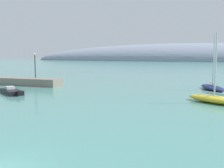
{
  "coord_description": "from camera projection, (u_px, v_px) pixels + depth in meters",
  "views": [
    {
      "loc": [
        9.78,
        -9.84,
        5.8
      ],
      "look_at": [
        -3.91,
        27.19,
        1.38
      ],
      "focal_mm": 42.58,
      "sensor_mm": 36.0,
      "label": 1
    }
  ],
  "objects": [
    {
      "name": "breakwater_rocks",
      "position": [
        20.0,
        81.0,
        50.72
      ],
      "size": [
        16.71,
        3.87,
        1.36
      ],
      "primitive_type": "cube",
      "rotation": [
        0.0,
        0.0,
        0.02
      ],
      "color": "gray",
      "rests_on": "ground"
    },
    {
      "name": "distant_ridge",
      "position": [
        187.0,
        61.0,
        236.7
      ],
      "size": [
        307.23,
        58.0,
        31.28
      ],
      "primitive_type": "ellipsoid",
      "color": "gray",
      "rests_on": "ground"
    },
    {
      "name": "sailboat_navy_mid_mooring",
      "position": [
        213.0,
        87.0,
        43.14
      ],
      "size": [
        5.07,
        8.28,
        8.83
      ],
      "rotation": [
        0.0,
        0.0,
        5.08
      ],
      "color": "navy",
      "rests_on": "water"
    },
    {
      "name": "sailboat_yellow_outer_mooring",
      "position": [
        214.0,
        99.0,
        31.75
      ],
      "size": [
        7.07,
        5.65,
        8.38
      ],
      "rotation": [
        0.0,
        0.0,
        5.71
      ],
      "color": "yellow",
      "rests_on": "water"
    },
    {
      "name": "motorboat_black_foreground",
      "position": [
        12.0,
        91.0,
        39.14
      ],
      "size": [
        5.64,
        4.57,
        1.03
      ],
      "rotation": [
        0.0,
        0.0,
        2.57
      ],
      "color": "black",
      "rests_on": "water"
    },
    {
      "name": "harbor_lamp_post",
      "position": [
        35.0,
        63.0,
        49.88
      ],
      "size": [
        0.36,
        0.36,
        4.69
      ],
      "color": "black",
      "rests_on": "breakwater_rocks"
    }
  ]
}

